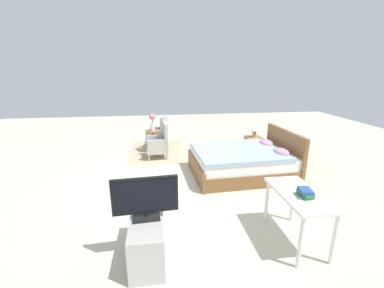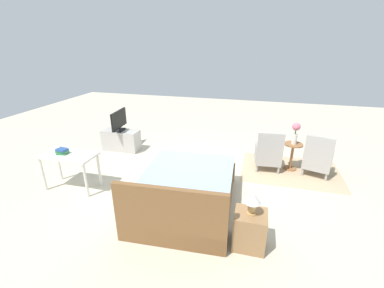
% 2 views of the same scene
% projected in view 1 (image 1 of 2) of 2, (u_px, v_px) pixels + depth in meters
% --- Properties ---
extents(ground_plane, '(16.00, 16.00, 0.00)m').
position_uv_depth(ground_plane, '(197.00, 179.00, 5.45)').
color(ground_plane, beige).
extents(floor_rug, '(2.10, 1.50, 0.01)m').
position_uv_depth(floor_rug, '(157.00, 151.00, 7.27)').
color(floor_rug, tan).
rests_on(floor_rug, ground_plane).
extents(bed, '(1.68, 2.18, 0.96)m').
position_uv_depth(bed, '(243.00, 161.00, 5.64)').
color(bed, brown).
rests_on(bed, ground_plane).
extents(armchair_by_window_left, '(0.68, 0.68, 0.92)m').
position_uv_depth(armchair_by_window_left, '(159.00, 134.00, 7.65)').
color(armchair_by_window_left, '#ADA8A3').
rests_on(armchair_by_window_left, floor_rug).
extents(armchair_by_window_right, '(0.58, 0.58, 0.92)m').
position_uv_depth(armchair_by_window_right, '(159.00, 144.00, 6.69)').
color(armchair_by_window_right, '#ADA8A3').
rests_on(armchair_by_window_right, floor_rug).
extents(side_table, '(0.40, 0.40, 0.61)m').
position_uv_depth(side_table, '(153.00, 139.00, 7.15)').
color(side_table, '#936038').
rests_on(side_table, ground_plane).
extents(flower_vase, '(0.17, 0.17, 0.48)m').
position_uv_depth(flower_vase, '(152.00, 120.00, 7.01)').
color(flower_vase, silver).
rests_on(flower_vase, side_table).
extents(nightstand, '(0.44, 0.41, 0.54)m').
position_uv_depth(nightstand, '(253.00, 147.00, 6.79)').
color(nightstand, '#997047').
rests_on(nightstand, ground_plane).
extents(table_lamp, '(0.22, 0.22, 0.33)m').
position_uv_depth(table_lamp, '(255.00, 129.00, 6.65)').
color(table_lamp, tan).
rests_on(table_lamp, nightstand).
extents(tv_stand, '(0.96, 0.40, 0.54)m').
position_uv_depth(tv_stand, '(148.00, 237.00, 3.15)').
color(tv_stand, '#B7B2AD').
rests_on(tv_stand, ground_plane).
extents(tv_flatscreen, '(0.22, 0.77, 0.53)m').
position_uv_depth(tv_flatscreen, '(145.00, 198.00, 3.00)').
color(tv_flatscreen, black).
rests_on(tv_flatscreen, tv_stand).
extents(vanity_desk, '(1.04, 0.52, 0.72)m').
position_uv_depth(vanity_desk, '(299.00, 200.00, 3.34)').
color(vanity_desk, silver).
rests_on(vanity_desk, ground_plane).
extents(book_stack, '(0.22, 0.18, 0.10)m').
position_uv_depth(book_stack, '(305.00, 193.00, 3.19)').
color(book_stack, '#337A47').
rests_on(book_stack, vanity_desk).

